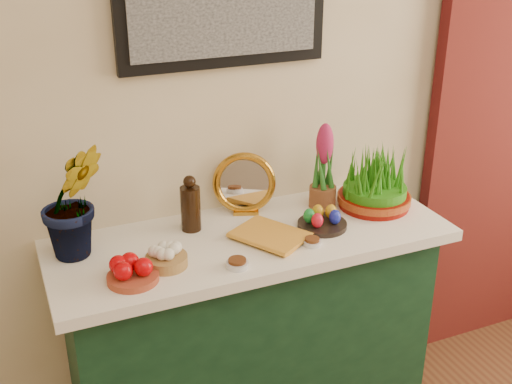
# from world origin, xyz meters

# --- Properties ---
(sideboard) EXTENTS (1.30, 0.45, 0.85)m
(sideboard) POSITION_xyz_m (-0.10, 2.00, 0.42)
(sideboard) COLOR #163D22
(sideboard) RESTS_ON ground
(tablecloth) EXTENTS (1.40, 0.55, 0.04)m
(tablecloth) POSITION_xyz_m (-0.10, 2.00, 0.87)
(tablecloth) COLOR white
(tablecloth) RESTS_ON sideboard
(hyacinth_green) EXTENTS (0.27, 0.24, 0.51)m
(hyacinth_green) POSITION_xyz_m (-0.67, 2.09, 1.14)
(hyacinth_green) COLOR #2A7525
(hyacinth_green) RESTS_ON tablecloth
(apple_bowl) EXTENTS (0.20, 0.20, 0.08)m
(apple_bowl) POSITION_xyz_m (-0.54, 1.86, 0.92)
(apple_bowl) COLOR #9C3D24
(apple_bowl) RESTS_ON tablecloth
(garlic_basket) EXTENTS (0.14, 0.14, 0.08)m
(garlic_basket) POSITION_xyz_m (-0.42, 1.91, 0.92)
(garlic_basket) COLOR #AB8445
(garlic_basket) RESTS_ON tablecloth
(vinegar_cruet) EXTENTS (0.07, 0.07, 0.21)m
(vinegar_cruet) POSITION_xyz_m (-0.27, 2.12, 0.98)
(vinegar_cruet) COLOR black
(vinegar_cruet) RESTS_ON tablecloth
(mirror) EXTENTS (0.24, 0.13, 0.24)m
(mirror) POSITION_xyz_m (-0.05, 2.18, 1.00)
(mirror) COLOR #B57E23
(mirror) RESTS_ON tablecloth
(book) EXTENTS (0.26, 0.29, 0.03)m
(book) POSITION_xyz_m (-0.13, 1.90, 0.91)
(book) COLOR orange
(book) RESTS_ON tablecloth
(spice_dish_left) EXTENTS (0.07, 0.07, 0.03)m
(spice_dish_left) POSITION_xyz_m (-0.22, 1.81, 0.90)
(spice_dish_left) COLOR silver
(spice_dish_left) RESTS_ON tablecloth
(spice_dish_right) EXTENTS (0.06, 0.06, 0.03)m
(spice_dish_right) POSITION_xyz_m (0.06, 1.85, 0.90)
(spice_dish_right) COLOR silver
(spice_dish_right) RESTS_ON tablecloth
(egg_plate) EXTENTS (0.22, 0.22, 0.07)m
(egg_plate) POSITION_xyz_m (0.16, 1.95, 0.92)
(egg_plate) COLOR black
(egg_plate) RESTS_ON tablecloth
(hyacinth_pink) EXTENTS (0.10, 0.10, 0.33)m
(hyacinth_pink) POSITION_xyz_m (0.24, 2.10, 1.04)
(hyacinth_pink) COLOR brown
(hyacinth_pink) RESTS_ON tablecloth
(wheatgrass_sabzeh) EXTENTS (0.28, 0.28, 0.23)m
(wheatgrass_sabzeh) POSITION_xyz_m (0.42, 2.03, 0.99)
(wheatgrass_sabzeh) COLOR maroon
(wheatgrass_sabzeh) RESTS_ON tablecloth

